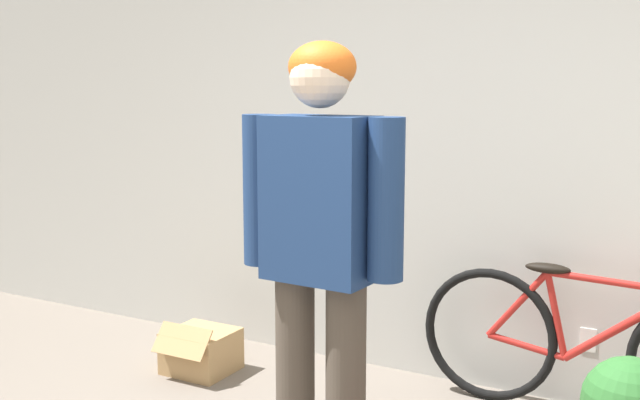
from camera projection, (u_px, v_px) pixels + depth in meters
wall_back at (489, 147)px, 3.91m from camera, size 8.00×0.07×2.60m
person at (320, 231)px, 2.92m from camera, size 0.70×0.27×1.78m
bicycle at (591, 347)px, 3.59m from camera, size 1.70×0.46×0.77m
cardboard_box at (201, 351)px, 4.26m from camera, size 0.36×0.40×0.30m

